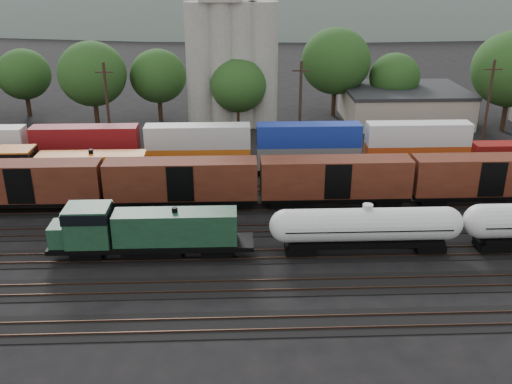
{
  "coord_description": "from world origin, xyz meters",
  "views": [
    {
      "loc": [
        3.7,
        -48.03,
        23.57
      ],
      "look_at": [
        5.66,
        2.0,
        3.0
      ],
      "focal_mm": 40.0,
      "sensor_mm": 36.0,
      "label": 1
    }
  ],
  "objects_px": {
    "grain_silo": "(230,50)",
    "tank_car_a": "(366,226)",
    "green_locomotive": "(140,230)",
    "orange_locomotive": "(62,169)"
  },
  "relations": [
    {
      "from": "orange_locomotive",
      "to": "grain_silo",
      "type": "xyz_separation_m",
      "value": [
        18.07,
        26.0,
        8.56
      ]
    },
    {
      "from": "tank_car_a",
      "to": "orange_locomotive",
      "type": "relative_size",
      "value": 0.87
    },
    {
      "from": "grain_silo",
      "to": "orange_locomotive",
      "type": "bearing_deg",
      "value": -124.79
    },
    {
      "from": "orange_locomotive",
      "to": "grain_silo",
      "type": "relative_size",
      "value": 0.66
    },
    {
      "from": "tank_car_a",
      "to": "orange_locomotive",
      "type": "xyz_separation_m",
      "value": [
        -29.5,
        15.0,
        0.13
      ]
    },
    {
      "from": "tank_car_a",
      "to": "grain_silo",
      "type": "xyz_separation_m",
      "value": [
        -11.44,
        41.0,
        8.69
      ]
    },
    {
      "from": "grain_silo",
      "to": "tank_car_a",
      "type": "bearing_deg",
      "value": -74.41
    },
    {
      "from": "green_locomotive",
      "to": "orange_locomotive",
      "type": "height_order",
      "value": "orange_locomotive"
    },
    {
      "from": "tank_car_a",
      "to": "grain_silo",
      "type": "relative_size",
      "value": 0.57
    },
    {
      "from": "green_locomotive",
      "to": "grain_silo",
      "type": "height_order",
      "value": "grain_silo"
    }
  ]
}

